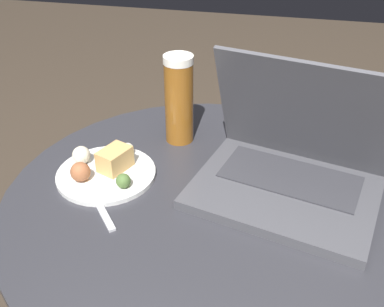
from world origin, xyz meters
The scene contains 5 objects.
table centered at (0.00, 0.00, 0.39)m, with size 0.73×0.73×0.51m.
laptop centered at (0.14, 0.05, 0.56)m, with size 0.36×0.31×0.24m.
beer_glass centered at (-0.10, 0.18, 0.60)m, with size 0.06×0.06×0.19m.
snack_plate centered at (-0.20, 0.02, 0.52)m, with size 0.19×0.19×0.05m.
fork centered at (-0.20, -0.04, 0.51)m, with size 0.14×0.16×0.00m.
Camera 1 is at (0.11, -0.62, 1.00)m, focal length 42.00 mm.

